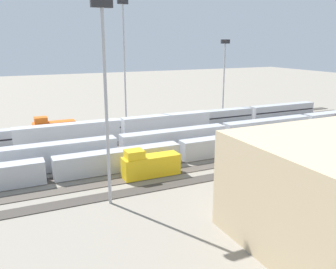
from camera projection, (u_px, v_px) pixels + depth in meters
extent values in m
plane|color=gray|center=(170.00, 147.00, 79.02)|extent=(400.00, 400.00, 0.00)
cube|color=#3D3833|center=(139.00, 127.00, 96.56)|extent=(140.00, 2.80, 0.12)
cube|color=#4C443D|center=(145.00, 131.00, 92.17)|extent=(140.00, 2.80, 0.12)
cube|color=#4C443D|center=(153.00, 136.00, 87.78)|extent=(140.00, 2.80, 0.12)
cube|color=#4C443D|center=(161.00, 141.00, 83.40)|extent=(140.00, 2.80, 0.12)
cube|color=#4C443D|center=(170.00, 146.00, 79.01)|extent=(140.00, 2.80, 0.12)
cube|color=#3D3833|center=(180.00, 152.00, 74.62)|extent=(140.00, 2.80, 0.12)
cube|color=#4C443D|center=(191.00, 159.00, 70.23)|extent=(140.00, 2.80, 0.12)
cube|color=#4C443D|center=(204.00, 167.00, 65.84)|extent=(140.00, 2.80, 0.12)
cube|color=#3D3833|center=(218.00, 176.00, 61.45)|extent=(140.00, 2.80, 0.12)
cube|color=#B7BABF|center=(282.00, 110.00, 110.34)|extent=(23.00, 3.00, 3.80)
cube|color=black|center=(282.00, 110.00, 110.35)|extent=(22.40, 3.06, 0.36)
cube|color=#B7BABF|center=(216.00, 117.00, 100.49)|extent=(23.00, 3.00, 3.80)
cube|color=black|center=(216.00, 117.00, 100.51)|extent=(22.40, 3.06, 0.36)
cube|color=#B7BABF|center=(136.00, 125.00, 90.64)|extent=(23.00, 3.00, 3.80)
cube|color=black|center=(136.00, 124.00, 90.59)|extent=(22.40, 3.06, 0.36)
cube|color=#B7BABF|center=(36.00, 135.00, 80.79)|extent=(23.00, 3.00, 3.80)
cube|color=black|center=(36.00, 135.00, 80.80)|extent=(22.40, 3.06, 0.36)
cube|color=#D85914|center=(54.00, 129.00, 87.15)|extent=(10.00, 3.00, 3.60)
cube|color=#D85914|center=(41.00, 120.00, 85.30)|extent=(3.00, 2.70, 1.40)
cube|color=gold|center=(151.00, 166.00, 61.07)|extent=(10.00, 3.00, 3.60)
cube|color=gold|center=(134.00, 154.00, 59.21)|extent=(3.00, 2.70, 1.40)
cube|color=silver|center=(167.00, 124.00, 88.73)|extent=(23.00, 3.00, 5.00)
cube|color=silver|center=(68.00, 135.00, 78.88)|extent=(23.00, 3.00, 5.00)
cube|color=#B7BABF|center=(317.00, 132.00, 83.42)|extent=(23.00, 3.00, 3.80)
cube|color=#B7BABF|center=(231.00, 144.00, 73.57)|extent=(23.00, 3.00, 3.80)
cube|color=#B7BABF|center=(119.00, 160.00, 63.72)|extent=(23.00, 3.00, 3.80)
cube|color=#B7BABF|center=(267.00, 130.00, 83.31)|extent=(23.00, 3.00, 5.00)
cube|color=#B7BABF|center=(174.00, 141.00, 73.46)|extent=(23.00, 3.00, 5.00)
cube|color=#B7BABF|center=(53.00, 157.00, 63.61)|extent=(23.00, 3.00, 5.00)
cylinder|color=#9EA0A5|center=(224.00, 81.00, 107.46)|extent=(0.44, 0.44, 22.18)
cube|color=#262628|center=(225.00, 41.00, 104.51)|extent=(2.80, 0.70, 1.20)
cylinder|color=#9EA0A5|center=(106.00, 112.00, 47.91)|extent=(0.44, 0.44, 26.78)
cube|color=#262628|center=(102.00, 3.00, 44.38)|extent=(2.80, 0.70, 1.20)
cylinder|color=#9EA0A5|center=(125.00, 68.00, 94.21)|extent=(0.44, 0.44, 31.99)
cube|color=#262628|center=(123.00, 2.00, 90.02)|extent=(2.80, 0.70, 1.20)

